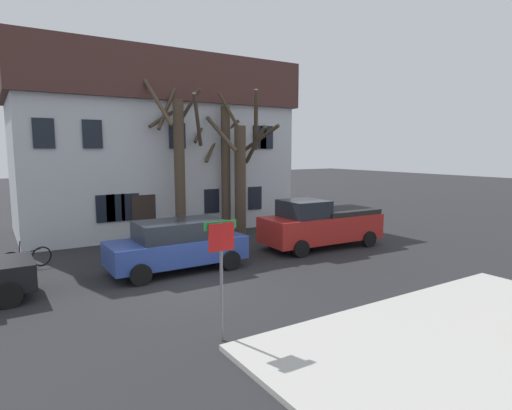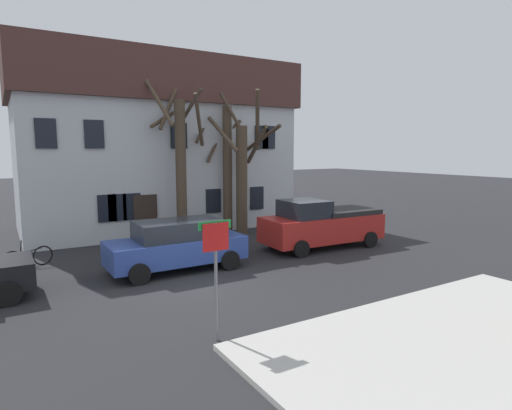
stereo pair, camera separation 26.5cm
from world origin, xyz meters
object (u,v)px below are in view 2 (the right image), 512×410
building_main (156,144)px  bicycle_leaning (28,258)px  tree_bare_mid (180,160)px  pickup_truck_red (321,224)px  street_sign_pole (216,257)px  tree_bare_far (226,164)px  car_blue_wagon (177,244)px  tree_bare_end (243,171)px

building_main → bicycle_leaning: (-6.70, -5.87, -4.10)m
tree_bare_mid → pickup_truck_red: (4.53, -4.50, -2.69)m
street_sign_pole → bicycle_leaning: (-3.16, 8.64, -1.50)m
bicycle_leaning → pickup_truck_red: bearing=-14.8°
tree_bare_far → pickup_truck_red: 5.86m
tree_bare_far → street_sign_pole: (-5.79, -10.71, -1.57)m
car_blue_wagon → tree_bare_far: bearing=48.1°
tree_bare_far → tree_bare_end: size_ratio=0.99×
street_sign_pole → bicycle_leaning: street_sign_pole is taller
building_main → tree_bare_mid: (-0.31, -4.26, -0.77)m
tree_bare_far → car_blue_wagon: 7.23m
tree_bare_far → car_blue_wagon: bearing=-131.9°
tree_bare_end → building_main: bearing=122.4°
pickup_truck_red → bicycle_leaning: pickup_truck_red is taller
tree_bare_end → street_sign_pole: bearing=-122.5°
car_blue_wagon → building_main: bearing=75.6°
tree_bare_mid → building_main: bearing=85.9°
tree_bare_far → bicycle_leaning: bearing=-167.0°
tree_bare_mid → car_blue_wagon: bearing=-113.2°
tree_bare_end → tree_bare_mid: bearing=175.8°
tree_bare_far → building_main: bearing=120.7°
building_main → pickup_truck_red: bearing=-64.2°
tree_bare_mid → car_blue_wagon: (-1.96, -4.59, -2.79)m
tree_bare_far → street_sign_pole: size_ratio=2.58×
street_sign_pole → bicycle_leaning: 9.32m
tree_bare_mid → street_sign_pole: 10.90m
tree_bare_end → street_sign_pole: size_ratio=2.61×
tree_bare_far → pickup_truck_red: size_ratio=1.28×
tree_bare_mid → tree_bare_far: size_ratio=1.06×
building_main → car_blue_wagon: size_ratio=2.99×
street_sign_pole → pickup_truck_red: bearing=36.5°
tree_bare_mid → tree_bare_far: 2.61m
car_blue_wagon → street_sign_pole: (-1.26, -5.66, 0.96)m
tree_bare_mid → street_sign_pole: tree_bare_mid is taller
building_main → car_blue_wagon: bearing=-104.4°
tree_bare_end → pickup_truck_red: size_ratio=1.29×
building_main → street_sign_pole: bearing=-103.7°
building_main → tree_bare_end: size_ratio=2.01×
tree_bare_mid → pickup_truck_red: 6.93m
building_main → tree_bare_far: 4.54m
street_sign_pole → car_blue_wagon: bearing=77.4°
tree_bare_mid → car_blue_wagon: size_ratio=1.56×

